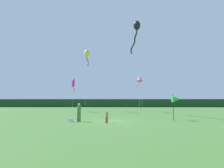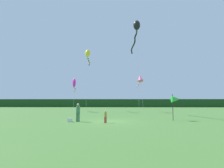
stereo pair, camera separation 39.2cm
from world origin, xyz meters
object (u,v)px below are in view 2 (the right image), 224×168
Objects in this scene: cooler_box at (70,120)px; kite_magenta at (74,84)px; person_adult at (78,111)px; person_child at (105,116)px; kite_rainbow at (140,79)px; kite_black at (136,29)px; kite_yellow at (88,54)px; banner_flag_pole at (176,99)px.

kite_magenta is (-3.69, 16.76, 5.09)m from cooler_box.
kite_magenta is (-4.42, 16.59, 4.29)m from person_adult.
kite_rainbow is at bearing 72.31° from person_child.
person_adult is at bearing -139.08° from kite_black.
kite_yellow is at bearing 104.68° from person_child.
kite_magenta is at bearing -164.34° from kite_yellow.
kite_black is (-1.65, -10.02, 5.27)m from kite_rainbow.
kite_magenta reaches higher than person_adult.
cooler_box is 0.06× the size of kite_rainbow.
kite_rainbow is at bearing -5.13° from kite_magenta.
person_child is 0.17× the size of kite_magenta.
kite_yellow is at bearing 126.94° from banner_flag_pole.
kite_black reaches higher than kite_magenta.
kite_rainbow reaches higher than banner_flag_pole.
banner_flag_pole is at bearing -82.09° from kite_rainbow.
kite_magenta is at bearing 133.35° from banner_flag_pole.
cooler_box is 10.94m from banner_flag_pole.
person_adult is 10.08m from banner_flag_pole.
person_adult is at bearing -171.88° from banner_flag_pole.
kite_yellow reaches higher than person_adult.
kite_yellow is (-9.97, 1.79, 5.09)m from kite_rainbow.
person_child is (2.73, -0.87, -0.36)m from person_adult.
kite_magenta is at bearing 133.94° from kite_black.
banner_flag_pole is 21.79m from kite_yellow.
kite_black is at bearing -46.06° from kite_magenta.
kite_magenta reaches higher than person_child.
kite_black is (7.04, 5.63, 11.18)m from cooler_box.
cooler_box is 0.06× the size of kite_magenta.
kite_black reaches higher than cooler_box.
kite_black is (6.30, 5.46, 10.38)m from person_adult.
cooler_box is at bearing 168.62° from person_child.
person_adult is at bearing 12.78° from cooler_box.
banner_flag_pole is at bearing 8.12° from person_adult.
person_adult is 18.14m from kite_rainbow.
person_adult is 17.70m from kite_magenta.
banner_flag_pole is 0.39× the size of kite_rainbow.
kite_black is at bearing 38.65° from cooler_box.
banner_flag_pole is 10.66m from kite_black.
kite_yellow is (-4.75, 18.14, 10.56)m from person_child.
kite_rainbow reaches higher than person_child.
person_adult is 0.26× the size of kite_magenta.
kite_yellow is (-1.28, 17.44, 11.00)m from cooler_box.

